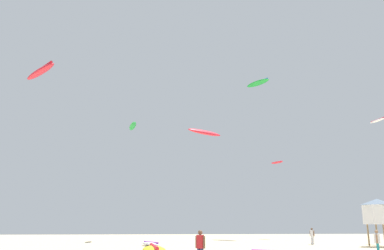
{
  "coord_description": "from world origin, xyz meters",
  "views": [
    {
      "loc": [
        -2.56,
        -13.94,
        2.05
      ],
      "look_at": [
        0.0,
        18.6,
        10.06
      ],
      "focal_mm": 37.31,
      "sensor_mm": 36.0,
      "label": 1
    }
  ],
  "objects": [
    {
      "name": "person_left",
      "position": [
        12.18,
        25.0,
        0.91
      ],
      "size": [
        0.35,
        0.45,
        1.56
      ],
      "rotation": [
        0.0,
        0.0,
        3.72
      ],
      "color": "silver",
      "rests_on": "ground"
    },
    {
      "name": "kite_grounded_mid",
      "position": [
        -2.91,
        13.58,
        0.3
      ],
      "size": [
        1.97,
        5.37,
        0.62
      ],
      "color": "yellow",
      "rests_on": "ground"
    },
    {
      "name": "kite_aloft_4",
      "position": [
        11.48,
        40.74,
        22.07
      ],
      "size": [
        3.33,
        4.25,
        0.62
      ],
      "color": "green"
    },
    {
      "name": "kite_aloft_2",
      "position": [
        21.16,
        26.84,
        12.98
      ],
      "size": [
        1.04,
        2.34,
        0.35
      ],
      "color": "white"
    },
    {
      "name": "kite_aloft_6",
      "position": [
        13.44,
        39.64,
        10.13
      ],
      "size": [
        1.54,
        2.31,
        0.3
      ],
      "color": "red"
    },
    {
      "name": "kite_aloft_7",
      "position": [
        -11.75,
        15.02,
        13.1
      ],
      "size": [
        3.61,
        4.12,
        0.99
      ],
      "color": "red"
    },
    {
      "name": "kite_grounded_near",
      "position": [
        -3.31,
        23.22,
        0.2
      ],
      "size": [
        2.27,
        3.57,
        0.45
      ],
      "color": "white",
      "rests_on": "ground"
    },
    {
      "name": "kite_aloft_3",
      "position": [
        0.93,
        17.37,
        9.16
      ],
      "size": [
        3.37,
        2.81,
        0.69
      ],
      "color": "red"
    },
    {
      "name": "lifeguard_tower",
      "position": [
        16.98,
        21.2,
        3.05
      ],
      "size": [
        2.3,
        2.3,
        4.15
      ],
      "color": "#8C704C",
      "rests_on": "ground"
    },
    {
      "name": "kite_aloft_5",
      "position": [
        -6.17,
        35.14,
        13.84
      ],
      "size": [
        1.29,
        3.7,
        0.93
      ],
      "color": "green"
    },
    {
      "name": "person_midground",
      "position": [
        11.1,
        11.11,
        0.93
      ],
      "size": [
        0.36,
        0.46,
        1.6
      ],
      "rotation": [
        0.0,
        0.0,
        2.57
      ],
      "color": "teal",
      "rests_on": "ground"
    },
    {
      "name": "person_foreground",
      "position": [
        -0.58,
        6.12,
        0.99
      ],
      "size": [
        0.45,
        0.41,
        1.7
      ],
      "rotation": [
        0.0,
        0.0,
        4.0
      ],
      "color": "navy",
      "rests_on": "ground"
    }
  ]
}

